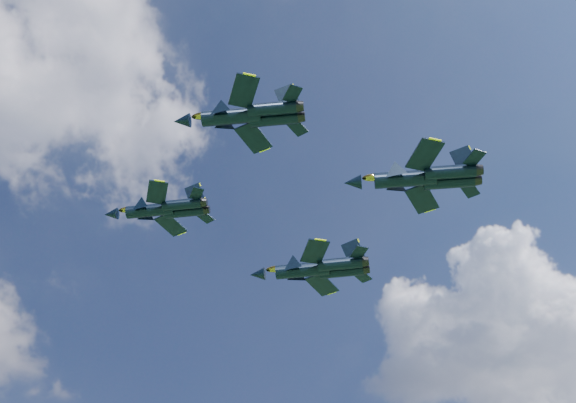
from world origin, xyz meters
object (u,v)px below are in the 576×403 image
(jet_right, at_px, (298,270))
(jet_lead, at_px, (147,210))
(jet_slot, at_px, (400,179))
(jet_left, at_px, (227,117))

(jet_right, bearing_deg, jet_lead, 135.04)
(jet_right, bearing_deg, jet_slot, -137.07)
(jet_lead, bearing_deg, jet_right, -45.92)
(jet_slot, bearing_deg, jet_lead, 87.90)
(jet_lead, height_order, jet_slot, jet_slot)
(jet_lead, distance_m, jet_slot, 32.39)
(jet_lead, xyz_separation_m, jet_right, (24.07, 2.22, 0.72))
(jet_lead, distance_m, jet_left, 21.62)
(jet_lead, distance_m, jet_right, 24.18)
(jet_left, height_order, jet_right, jet_right)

